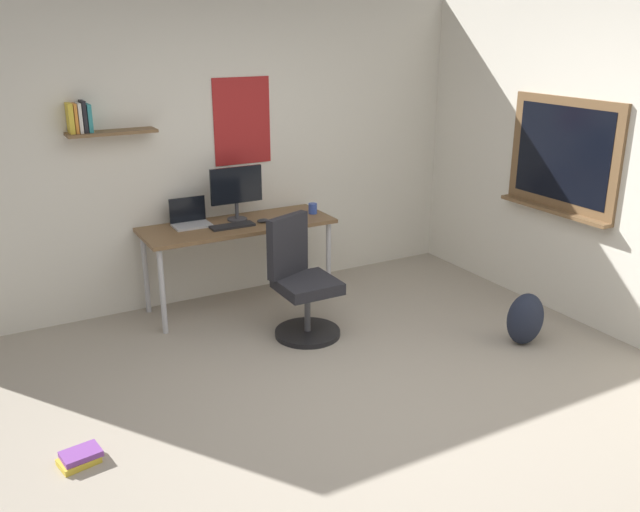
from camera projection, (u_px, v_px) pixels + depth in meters
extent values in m
plane|color=#9E9384|center=(358.00, 421.00, 4.22)|extent=(5.20, 5.20, 0.00)
cube|color=silver|center=(210.00, 152.00, 5.82)|extent=(5.00, 0.10, 2.60)
cube|color=brown|center=(112.00, 132.00, 5.23)|extent=(0.68, 0.20, 0.02)
cube|color=#A51E1E|center=(242.00, 121.00, 5.82)|extent=(0.52, 0.01, 0.74)
cube|color=gold|center=(70.00, 118.00, 5.08)|extent=(0.04, 0.14, 0.22)
cube|color=orange|center=(75.00, 118.00, 5.09)|extent=(0.02, 0.14, 0.22)
cube|color=silver|center=(79.00, 118.00, 5.11)|extent=(0.03, 0.14, 0.22)
cube|color=black|center=(84.00, 116.00, 5.12)|extent=(0.03, 0.14, 0.24)
cube|color=teal|center=(89.00, 118.00, 5.14)|extent=(0.03, 0.14, 0.21)
cube|color=brown|center=(564.00, 154.00, 5.47)|extent=(0.04, 1.10, 0.90)
cube|color=black|center=(562.00, 154.00, 5.46)|extent=(0.01, 0.94, 0.76)
cube|color=brown|center=(553.00, 210.00, 5.60)|extent=(0.12, 1.10, 0.03)
cube|color=brown|center=(238.00, 225.00, 5.73)|extent=(1.62, 0.60, 0.03)
cylinder|color=#B7B7BC|center=(162.00, 292.00, 5.30)|extent=(0.04, 0.04, 0.71)
cylinder|color=#B7B7BC|center=(328.00, 261.00, 5.99)|extent=(0.04, 0.04, 0.71)
cylinder|color=#B7B7BC|center=(146.00, 273.00, 5.70)|extent=(0.04, 0.04, 0.71)
cylinder|color=#B7B7BC|center=(303.00, 246.00, 6.39)|extent=(0.04, 0.04, 0.71)
cylinder|color=black|center=(308.00, 333.00, 5.37)|extent=(0.52, 0.52, 0.04)
cylinder|color=#4C4C51|center=(307.00, 311.00, 5.31)|extent=(0.05, 0.05, 0.34)
cube|color=#232328|center=(307.00, 285.00, 5.24)|extent=(0.44, 0.44, 0.09)
cube|color=#232328|center=(288.00, 245.00, 5.27)|extent=(0.40, 0.21, 0.48)
cube|color=#ADAFB5|center=(192.00, 225.00, 5.64)|extent=(0.31, 0.21, 0.02)
cube|color=black|center=(187.00, 209.00, 5.68)|extent=(0.31, 0.01, 0.21)
cylinder|color=#38383D|center=(237.00, 219.00, 5.82)|extent=(0.17, 0.17, 0.01)
cylinder|color=#38383D|center=(237.00, 210.00, 5.80)|extent=(0.03, 0.03, 0.14)
cube|color=black|center=(236.00, 185.00, 5.72)|extent=(0.46, 0.02, 0.31)
cube|color=black|center=(232.00, 226.00, 5.62)|extent=(0.37, 0.13, 0.02)
ellipsoid|color=#262628|center=(263.00, 221.00, 5.74)|extent=(0.10, 0.06, 0.03)
cylinder|color=#334CA5|center=(313.00, 208.00, 6.01)|extent=(0.08, 0.08, 0.09)
ellipsoid|color=#1E2333|center=(525.00, 319.00, 5.18)|extent=(0.32, 0.22, 0.41)
cube|color=gold|center=(79.00, 461.00, 3.80)|extent=(0.24, 0.19, 0.04)
cube|color=#7A3D99|center=(81.00, 454.00, 3.81)|extent=(0.23, 0.18, 0.03)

